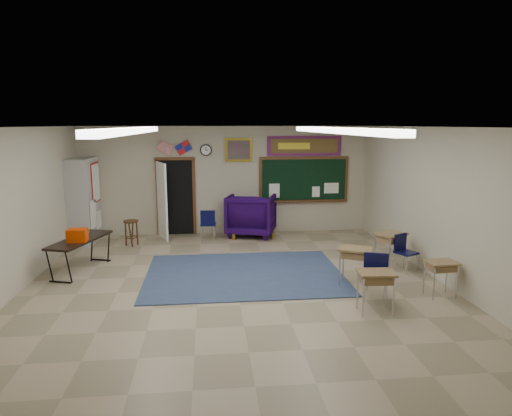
{
  "coord_description": "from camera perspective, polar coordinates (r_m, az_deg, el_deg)",
  "views": [
    {
      "loc": [
        -0.51,
        -8.18,
        3.05
      ],
      "look_at": [
        0.52,
        1.5,
        1.26
      ],
      "focal_mm": 32.0,
      "sensor_mm": 36.0,
      "label": 1
    }
  ],
  "objects": [
    {
      "name": "student_chair_desk_b",
      "position": [
        10.05,
        18.26,
        -5.43
      ],
      "size": [
        0.53,
        0.53,
        0.79
      ],
      "primitive_type": null,
      "rotation": [
        0.0,
        0.0,
        0.47
      ],
      "color": "black",
      "rests_on": "floor"
    },
    {
      "name": "chalkboard",
      "position": [
        13.03,
        6.0,
        3.39
      ],
      "size": [
        2.55,
        0.14,
        1.3
      ],
      "color": "#5A3319",
      "rests_on": "back_wall"
    },
    {
      "name": "left_wall",
      "position": [
        9.03,
        -28.7,
        -0.75
      ],
      "size": [
        0.04,
        9.0,
        3.0
      ],
      "primitive_type": "cube",
      "color": "#B6AF94",
      "rests_on": "floor"
    },
    {
      "name": "ceiling",
      "position": [
        8.2,
        -2.54,
        10.07
      ],
      "size": [
        8.0,
        9.0,
        0.04
      ],
      "primitive_type": "cube",
      "color": "#B9B9B5",
      "rests_on": "back_wall"
    },
    {
      "name": "wooden_stool",
      "position": [
        12.01,
        -15.3,
        -2.98
      ],
      "size": [
        0.37,
        0.37,
        0.65
      ],
      "color": "#462615",
      "rests_on": "floor"
    },
    {
      "name": "front_wall",
      "position": [
        4.03,
        1.71,
        -12.25
      ],
      "size": [
        8.0,
        0.04,
        3.0
      ],
      "primitive_type": "cube",
      "color": "#B6AF94",
      "rests_on": "floor"
    },
    {
      "name": "wall_flags",
      "position": [
        12.66,
        -10.18,
        7.7
      ],
      "size": [
        1.16,
        0.06,
        0.7
      ],
      "primitive_type": null,
      "color": "red",
      "rests_on": "back_wall"
    },
    {
      "name": "student_chair_reading",
      "position": [
        12.16,
        -5.97,
        -2.1
      ],
      "size": [
        0.45,
        0.45,
        0.84
      ],
      "primitive_type": null,
      "rotation": [
        0.0,
        0.0,
        3.06
      ],
      "color": "black",
      "rests_on": "floor"
    },
    {
      "name": "folding_table",
      "position": [
        10.27,
        -21.04,
        -5.34
      ],
      "size": [
        1.05,
        1.78,
        0.96
      ],
      "rotation": [
        0.0,
        0.0,
        -0.31
      ],
      "color": "black",
      "rests_on": "floor"
    },
    {
      "name": "framed_art_print",
      "position": [
        12.69,
        -2.19,
        7.27
      ],
      "size": [
        0.75,
        0.05,
        0.65
      ],
      "color": "olive",
      "rests_on": "back_wall"
    },
    {
      "name": "right_wall",
      "position": [
        9.47,
        22.48,
        0.21
      ],
      "size": [
        0.04,
        9.0,
        3.0
      ],
      "primitive_type": "cube",
      "color": "#B6AF94",
      "rests_on": "floor"
    },
    {
      "name": "doorway",
      "position": [
        12.73,
        -10.46,
        1.26
      ],
      "size": [
        1.1,
        0.89,
        2.16
      ],
      "color": "black",
      "rests_on": "back_wall"
    },
    {
      "name": "student_chair_desk_a",
      "position": [
        8.31,
        14.69,
        -8.11
      ],
      "size": [
        0.59,
        0.59,
        0.91
      ],
      "primitive_type": null,
      "rotation": [
        0.0,
        0.0,
        2.78
      ],
      "color": "black",
      "rests_on": "floor"
    },
    {
      "name": "wall_clock",
      "position": [
        12.67,
        -6.28,
        7.21
      ],
      "size": [
        0.32,
        0.05,
        0.32
      ],
      "color": "black",
      "rests_on": "back_wall"
    },
    {
      "name": "student_desk_back_right",
      "position": [
        8.89,
        22.08,
        -7.97
      ],
      "size": [
        0.57,
        0.44,
        0.64
      ],
      "rotation": [
        0.0,
        0.0,
        0.08
      ],
      "color": "olive",
      "rests_on": "floor"
    },
    {
      "name": "student_desk_front_left",
      "position": [
        8.95,
        12.3,
        -6.93
      ],
      "size": [
        0.76,
        0.69,
        0.74
      ],
      "rotation": [
        0.0,
        0.0,
        -0.47
      ],
      "color": "olive",
      "rests_on": "floor"
    },
    {
      "name": "student_desk_back_left",
      "position": [
        7.79,
        14.69,
        -9.87
      ],
      "size": [
        0.61,
        0.48,
        0.7
      ],
      "rotation": [
        0.0,
        0.0,
        -0.06
      ],
      "color": "olive",
      "rests_on": "floor"
    },
    {
      "name": "wingback_armchair",
      "position": [
        12.63,
        -0.57,
        -0.83
      ],
      "size": [
        1.56,
        1.59,
        1.16
      ],
      "primitive_type": "imported",
      "rotation": [
        0.0,
        0.0,
        2.84
      ],
      "color": "#1A0536",
      "rests_on": "floor"
    },
    {
      "name": "fluorescent_strips",
      "position": [
        8.2,
        -2.54,
        9.65
      ],
      "size": [
        3.86,
        6.0,
        0.1
      ],
      "primitive_type": null,
      "color": "white",
      "rests_on": "ceiling"
    },
    {
      "name": "back_wall",
      "position": [
        12.78,
        -3.74,
        3.46
      ],
      "size": [
        8.0,
        0.04,
        3.0
      ],
      "primitive_type": "cube",
      "color": "#B6AF94",
      "rests_on": "floor"
    },
    {
      "name": "student_desk_front_right",
      "position": [
        10.28,
        16.42,
        -4.82
      ],
      "size": [
        0.78,
        0.73,
        0.75
      ],
      "rotation": [
        0.0,
        0.0,
        0.54
      ],
      "color": "olive",
      "rests_on": "floor"
    },
    {
      "name": "area_rug",
      "position": [
        9.51,
        -1.48,
        -8.22
      ],
      "size": [
        4.0,
        3.0,
        0.02
      ],
      "primitive_type": "cube",
      "color": "#31405E",
      "rests_on": "floor"
    },
    {
      "name": "bulletin_board",
      "position": [
        12.95,
        6.08,
        7.73
      ],
      "size": [
        2.1,
        0.05,
        0.55
      ],
      "color": "red",
      "rests_on": "back_wall"
    },
    {
      "name": "floor",
      "position": [
        8.75,
        -2.38,
        -9.99
      ],
      "size": [
        9.0,
        9.0,
        0.0
      ],
      "primitive_type": "plane",
      "color": "#9D8A6C",
      "rests_on": "ground"
    },
    {
      "name": "storage_cabinet",
      "position": [
        12.6,
        -20.71,
        0.85
      ],
      "size": [
        0.59,
        1.25,
        2.2
      ],
      "color": "#A8A7A3",
      "rests_on": "floor"
    }
  ]
}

